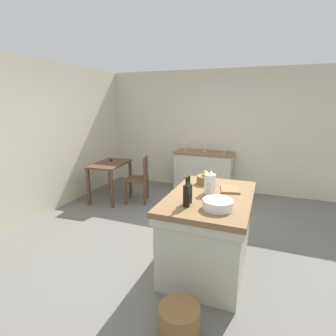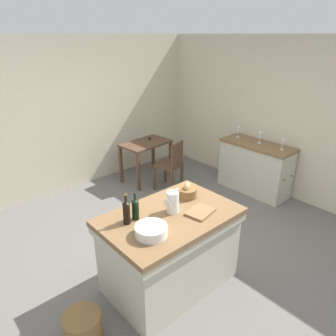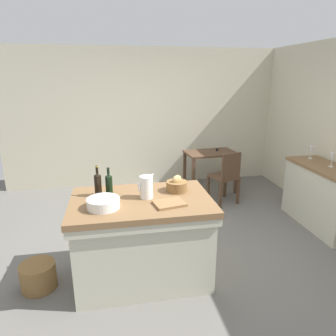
# 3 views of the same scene
# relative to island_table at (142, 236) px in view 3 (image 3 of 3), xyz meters

# --- Properties ---
(ground_plane) EXTENTS (6.76, 6.76, 0.00)m
(ground_plane) POSITION_rel_island_table_xyz_m (0.37, 0.46, -0.48)
(ground_plane) COLOR #66635E
(wall_back) EXTENTS (5.32, 0.12, 2.60)m
(wall_back) POSITION_rel_island_table_xyz_m (0.37, 3.06, 0.82)
(wall_back) COLOR beige
(wall_back) RESTS_ON ground
(island_table) EXTENTS (1.41, 0.92, 0.90)m
(island_table) POSITION_rel_island_table_xyz_m (0.00, 0.00, 0.00)
(island_table) COLOR brown
(island_table) RESTS_ON ground
(side_cabinet) EXTENTS (0.52, 1.26, 0.88)m
(side_cabinet) POSITION_rel_island_table_xyz_m (2.63, 0.70, -0.04)
(side_cabinet) COLOR brown
(side_cabinet) RESTS_ON ground
(writing_desk) EXTENTS (0.94, 0.63, 0.80)m
(writing_desk) POSITION_rel_island_table_xyz_m (1.49, 2.34, 0.14)
(writing_desk) COLOR #513826
(writing_desk) RESTS_ON ground
(wooden_chair) EXTENTS (0.50, 0.50, 0.90)m
(wooden_chair) POSITION_rel_island_table_xyz_m (1.57, 1.72, 0.01)
(wooden_chair) COLOR #513826
(wooden_chair) RESTS_ON ground
(pitcher) EXTENTS (0.17, 0.13, 0.27)m
(pitcher) POSITION_rel_island_table_xyz_m (0.05, 0.02, 0.53)
(pitcher) COLOR white
(pitcher) RESTS_ON island_table
(wash_bowl) EXTENTS (0.30, 0.30, 0.10)m
(wash_bowl) POSITION_rel_island_table_xyz_m (-0.37, -0.15, 0.46)
(wash_bowl) COLOR white
(wash_bowl) RESTS_ON island_table
(bread_basket) EXTENTS (0.22, 0.22, 0.18)m
(bread_basket) POSITION_rel_island_table_xyz_m (0.40, 0.15, 0.48)
(bread_basket) COLOR brown
(bread_basket) RESTS_ON island_table
(cutting_board) EXTENTS (0.32, 0.27, 0.02)m
(cutting_board) POSITION_rel_island_table_xyz_m (0.25, -0.19, 0.43)
(cutting_board) COLOR olive
(cutting_board) RESTS_ON island_table
(wine_bottle_dark) EXTENTS (0.07, 0.07, 0.30)m
(wine_bottle_dark) POSITION_rel_island_table_xyz_m (-0.31, 0.16, 0.53)
(wine_bottle_dark) COLOR black
(wine_bottle_dark) RESTS_ON island_table
(wine_bottle_amber) EXTENTS (0.07, 0.07, 0.32)m
(wine_bottle_amber) POSITION_rel_island_table_xyz_m (-0.42, 0.16, 0.54)
(wine_bottle_amber) COLOR black
(wine_bottle_amber) RESTS_ON island_table
(wine_glass_left) EXTENTS (0.07, 0.07, 0.19)m
(wine_glass_left) POSITION_rel_island_table_xyz_m (2.68, 0.71, 0.53)
(wine_glass_left) COLOR white
(wine_glass_left) RESTS_ON side_cabinet
(wine_glass_middle) EXTENTS (0.07, 0.07, 0.19)m
(wine_glass_middle) POSITION_rel_island_table_xyz_m (2.67, 1.15, 0.53)
(wine_glass_middle) COLOR white
(wine_glass_middle) RESTS_ON side_cabinet
(wicker_hamper) EXTENTS (0.35, 0.35, 0.27)m
(wicker_hamper) POSITION_rel_island_table_xyz_m (-1.07, 0.00, -0.35)
(wicker_hamper) COLOR brown
(wicker_hamper) RESTS_ON ground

